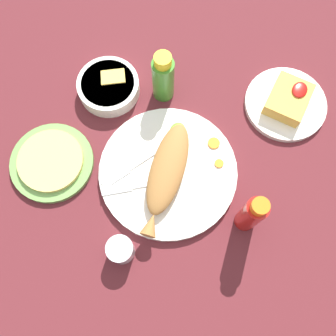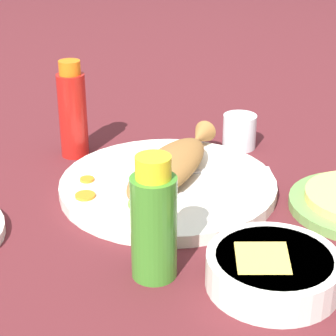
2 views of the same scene
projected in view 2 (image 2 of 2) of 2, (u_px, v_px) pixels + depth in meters
ground_plane at (168, 191)px, 0.92m from camera, size 4.00×4.00×0.00m
main_plate at (168, 185)px, 0.91m from camera, size 0.32×0.32×0.02m
fried_fish at (171, 165)px, 0.91m from camera, size 0.28×0.12×0.04m
fork_near at (219, 171)px, 0.93m from camera, size 0.12×0.16×0.00m
fork_far at (224, 185)px, 0.89m from camera, size 0.17×0.10×0.00m
carrot_slice_near at (87, 179)px, 0.91m from camera, size 0.02×0.02×0.00m
carrot_slice_mid at (85, 196)px, 0.86m from camera, size 0.03×0.03×0.00m
lime_wedge_main at (142, 203)px, 0.82m from camera, size 0.04×0.04×0.02m
hot_sauce_bottle_red at (73, 112)px, 1.01m from camera, size 0.05×0.05×0.16m
hot_sauce_bottle_green at (154, 222)px, 0.69m from camera, size 0.05×0.05×0.15m
salt_cup at (239, 133)px, 1.06m from camera, size 0.06×0.06×0.06m
guacamole_bowl at (273, 269)px, 0.69m from camera, size 0.15×0.15×0.05m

